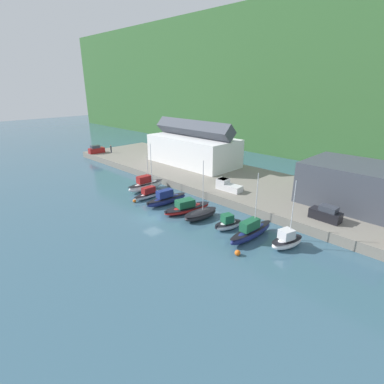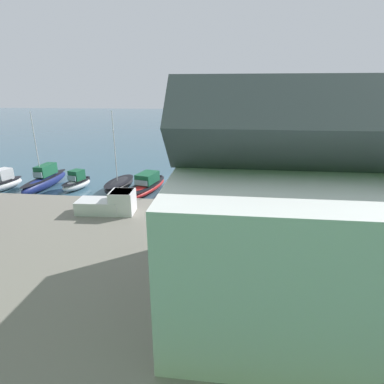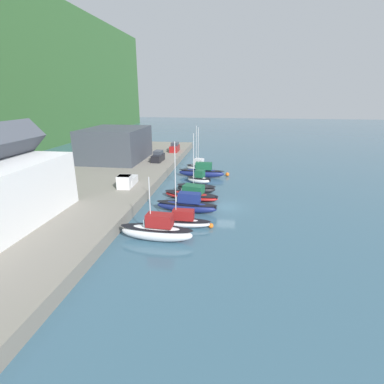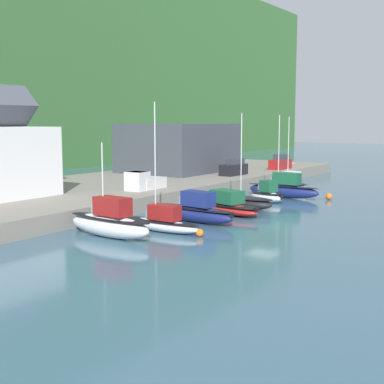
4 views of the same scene
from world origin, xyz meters
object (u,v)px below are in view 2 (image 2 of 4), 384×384
at_px(moored_boat_7, 3,182).
at_px(moored_boat_0, 265,191).
at_px(moored_boat_3, 146,185).
at_px(moored_boat_5, 77,182).
at_px(mooring_buoy_0, 57,175).
at_px(mooring_buoy_1, 228,183).
at_px(moored_boat_6, 45,180).
at_px(moored_boat_1, 229,188).
at_px(pickup_truck_0, 111,203).
at_px(moored_boat_2, 189,185).
at_px(moored_boat_4, 119,184).

bearing_deg(moored_boat_7, moored_boat_0, -165.60).
distance_m(moored_boat_0, moored_boat_3, 13.31).
xyz_separation_m(moored_boat_5, moored_boat_7, (8.44, 1.25, 0.11)).
xyz_separation_m(mooring_buoy_0, mooring_buoy_1, (-23.14, 1.11, -0.06)).
relative_size(moored_boat_6, mooring_buoy_1, 15.23).
height_order(moored_boat_1, moored_boat_3, moored_boat_1).
xyz_separation_m(moored_boat_5, pickup_truck_0, (-8.12, 9.87, 1.45)).
distance_m(moored_boat_1, moored_boat_6, 21.88).
relative_size(moored_boat_2, pickup_truck_0, 1.70).
relative_size(moored_boat_5, moored_boat_7, 0.52).
bearing_deg(moored_boat_1, pickup_truck_0, 45.68).
xyz_separation_m(pickup_truck_0, mooring_buoy_1, (-9.77, -13.45, -1.98)).
xyz_separation_m(moored_boat_0, moored_boat_4, (16.51, -1.93, -0.41)).
height_order(moored_boat_4, moored_boat_7, moored_boat_4).
height_order(moored_boat_4, moored_boat_6, moored_boat_4).
xyz_separation_m(moored_boat_3, pickup_truck_0, (0.35, 9.82, 1.50)).
xyz_separation_m(moored_boat_2, moored_boat_7, (21.82, 1.33, -0.03)).
height_order(moored_boat_5, moored_boat_6, moored_boat_6).
distance_m(moored_boat_3, pickup_truck_0, 9.95).
bearing_deg(mooring_buoy_1, moored_boat_2, 37.77).
distance_m(moored_boat_5, mooring_buoy_1, 18.25).
xyz_separation_m(moored_boat_0, moored_boat_6, (25.60, -1.76, -0.07)).
bearing_deg(moored_boat_3, moored_boat_2, -164.94).
xyz_separation_m(moored_boat_4, moored_boat_5, (5.16, 0.20, 0.12)).
height_order(moored_boat_0, moored_boat_5, moored_boat_0).
bearing_deg(moored_boat_1, moored_boat_7, 3.17).
height_order(moored_boat_4, moored_boat_5, moored_boat_4).
bearing_deg(pickup_truck_0, mooring_buoy_1, 140.77).
height_order(moored_boat_1, mooring_buoy_0, moored_boat_1).
xyz_separation_m(moored_boat_1, moored_boat_5, (17.95, 0.13, 0.06)).
distance_m(moored_boat_5, moored_boat_7, 8.53).
xyz_separation_m(moored_boat_3, moored_boat_5, (8.48, -0.05, 0.05)).
xyz_separation_m(moored_boat_1, moored_boat_4, (12.79, -0.07, -0.06)).
xyz_separation_m(moored_boat_4, mooring_buoy_0, (10.42, -4.48, -0.34)).
distance_m(moored_boat_4, moored_boat_5, 5.17).
height_order(moored_boat_1, moored_boat_2, moored_boat_1).
height_order(moored_boat_6, moored_boat_7, moored_boat_6).
distance_m(moored_boat_4, moored_boat_6, 9.10).
bearing_deg(moored_boat_1, moored_boat_2, 0.74).
relative_size(moored_boat_4, mooring_buoy_1, 15.37).
bearing_deg(moored_boat_0, moored_boat_4, -3.85).
xyz_separation_m(moored_boat_3, moored_boat_4, (3.31, -0.25, -0.07)).
distance_m(moored_boat_0, moored_boat_4, 16.63).
distance_m(moored_boat_3, moored_boat_7, 16.96).
relative_size(moored_boat_6, mooring_buoy_0, 12.72).
height_order(moored_boat_0, moored_boat_2, moored_boat_0).
xyz_separation_m(moored_boat_2, mooring_buoy_1, (-4.51, -3.49, -0.66)).
bearing_deg(mooring_buoy_0, moored_boat_2, 166.14).
bearing_deg(moored_boat_2, pickup_truck_0, 67.47).
height_order(moored_boat_0, mooring_buoy_0, moored_boat_0).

